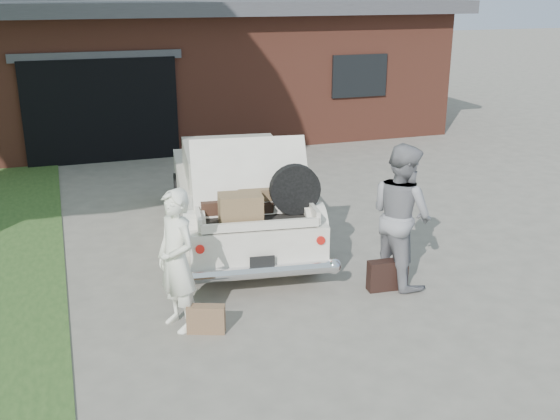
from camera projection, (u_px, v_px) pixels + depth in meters
name	position (u px, v px, depth m)	size (l,w,h in m)	color
ground	(297.00, 316.00, 7.56)	(90.00, 90.00, 0.00)	gray
house	(185.00, 63.00, 17.60)	(12.80, 7.80, 3.30)	brown
sedan	(237.00, 193.00, 9.82)	(2.34, 4.77, 1.78)	white
woman_left	(177.00, 261.00, 7.07)	(0.58, 0.38, 1.60)	white
woman_right	(401.00, 215.00, 8.15)	(0.88, 0.69, 1.82)	gray
suitcase_left	(206.00, 319.00, 7.15)	(0.42, 0.13, 0.32)	brown
suitcase_right	(387.00, 275.00, 8.17)	(0.50, 0.16, 0.39)	black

